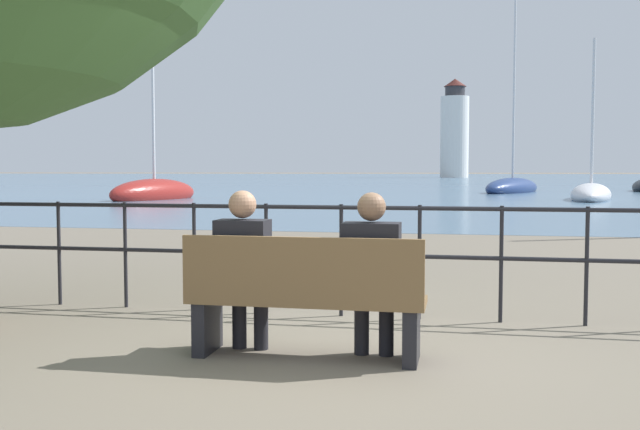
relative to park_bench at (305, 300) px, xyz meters
The scene contains 10 objects.
ground_plane 0.43m from the park_bench, 90.00° to the left, with size 1000.00×1000.00×0.00m, color #706656.
harbor_water 160.48m from the park_bench, 90.00° to the left, with size 600.00×300.00×0.01m.
park_bench is the anchor object (origin of this frame).
seated_person_left 0.54m from the park_bench, behind, with size 0.38×0.35×1.22m.
seated_person_right 0.54m from the park_bench, ahead, with size 0.41×0.35×1.21m.
promenade_railing 1.59m from the park_bench, 90.00° to the left, with size 10.20×0.04×1.05m.
sailboat_1 31.23m from the park_bench, 76.98° to the left, with size 3.15×7.58×7.86m.
sailboat_2 29.65m from the park_bench, 116.48° to the left, with size 3.04×6.14×12.16m.
sailboat_4 41.35m from the park_bench, 84.22° to the left, with size 4.83×8.28×12.43m.
harbor_lighthouse 138.94m from the park_bench, 90.25° to the left, with size 5.53×5.53×19.42m.
Camera 1 is at (1.11, -5.02, 1.36)m, focal length 40.00 mm.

